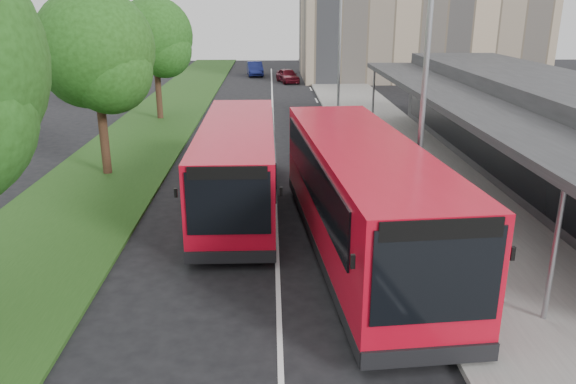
% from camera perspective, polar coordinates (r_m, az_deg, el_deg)
% --- Properties ---
extents(ground, '(120.00, 120.00, 0.00)m').
position_cam_1_polar(ground, '(15.37, -1.07, -7.71)').
color(ground, black).
rests_on(ground, ground).
extents(pavement, '(5.00, 80.00, 0.15)m').
position_cam_1_polar(pavement, '(35.00, 8.41, 7.23)').
color(pavement, gray).
rests_on(pavement, ground).
extents(grass_verge, '(5.00, 80.00, 0.10)m').
position_cam_1_polar(grass_verge, '(35.13, -13.12, 6.95)').
color(grass_verge, '#1F4416').
rests_on(grass_verge, ground).
extents(lane_centre_line, '(0.12, 70.00, 0.01)m').
position_cam_1_polar(lane_centre_line, '(29.58, -1.48, 5.23)').
color(lane_centre_line, silver).
rests_on(lane_centre_line, ground).
extents(kerb_dashes, '(0.12, 56.00, 0.01)m').
position_cam_1_polar(kerb_dashes, '(33.67, 4.14, 6.82)').
color(kerb_dashes, silver).
rests_on(kerb_dashes, ground).
extents(station_building, '(7.70, 26.00, 4.00)m').
position_cam_1_polar(station_building, '(24.87, 24.63, 5.81)').
color(station_building, '#28282A').
rests_on(station_building, ground).
extents(tree_mid, '(4.66, 4.66, 7.49)m').
position_cam_1_polar(tree_mid, '(23.93, -18.96, 12.85)').
color(tree_mid, '#331E14').
rests_on(tree_mid, ground).
extents(tree_far, '(4.56, 4.56, 7.31)m').
position_cam_1_polar(tree_far, '(35.58, -13.37, 14.68)').
color(tree_far, '#331E14').
rests_on(tree_far, ground).
extents(lamp_post_near, '(1.44, 0.28, 8.00)m').
position_cam_1_polar(lamp_post_near, '(16.49, 13.44, 10.79)').
color(lamp_post_near, gray).
rests_on(lamp_post_near, pavement).
extents(lamp_post_far, '(1.44, 0.28, 8.00)m').
position_cam_1_polar(lamp_post_far, '(36.11, 5.16, 15.13)').
color(lamp_post_far, gray).
rests_on(lamp_post_far, pavement).
extents(bus_main, '(3.84, 11.68, 3.25)m').
position_cam_1_polar(bus_main, '(15.80, 7.47, -0.57)').
color(bus_main, '#B9091E').
rests_on(bus_main, ground).
extents(bus_second, '(2.82, 10.39, 2.93)m').
position_cam_1_polar(bus_second, '(19.59, -5.09, 2.77)').
color(bus_second, '#B9091E').
rests_on(bus_second, ground).
extents(litter_bin, '(0.55, 0.55, 0.88)m').
position_cam_1_polar(litter_bin, '(24.24, 12.01, 3.27)').
color(litter_bin, '#342215').
rests_on(litter_bin, pavement).
extents(bollard, '(0.17, 0.17, 0.90)m').
position_cam_1_polar(bollard, '(31.71, 7.17, 7.09)').
color(bollard, gold).
rests_on(bollard, pavement).
extents(car_near, '(2.35, 3.98, 1.27)m').
position_cam_1_polar(car_near, '(52.44, -0.04, 11.75)').
color(car_near, '#520B17').
rests_on(car_near, ground).
extents(car_far, '(1.84, 4.28, 1.37)m').
position_cam_1_polar(car_far, '(57.85, -3.38, 12.40)').
color(car_far, navy).
rests_on(car_far, ground).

